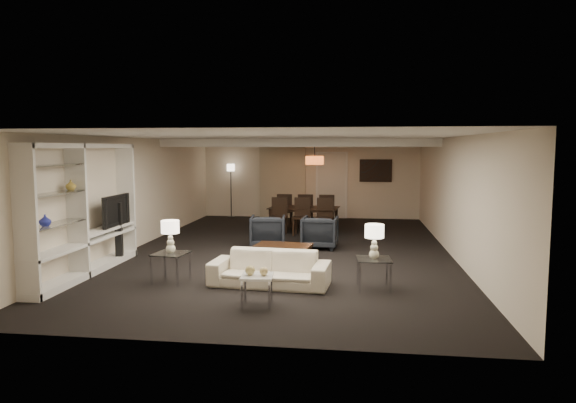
% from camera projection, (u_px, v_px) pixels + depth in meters
% --- Properties ---
extents(floor, '(11.00, 11.00, 0.00)m').
position_uv_depth(floor, '(288.00, 251.00, 11.38)').
color(floor, black).
rests_on(floor, ground).
extents(ceiling, '(7.00, 11.00, 0.02)m').
position_uv_depth(ceiling, '(288.00, 137.00, 11.12)').
color(ceiling, silver).
rests_on(ceiling, ground).
extents(wall_back, '(7.00, 0.02, 2.50)m').
position_uv_depth(wall_back, '(310.00, 179.00, 16.67)').
color(wall_back, beige).
rests_on(wall_back, ground).
extents(wall_front, '(7.00, 0.02, 2.50)m').
position_uv_depth(wall_front, '(225.00, 238.00, 5.83)').
color(wall_front, beige).
rests_on(wall_front, ground).
extents(wall_left, '(0.02, 11.00, 2.50)m').
position_uv_depth(wall_left, '(136.00, 193.00, 11.71)').
color(wall_left, beige).
rests_on(wall_left, ground).
extents(wall_right, '(0.02, 11.00, 2.50)m').
position_uv_depth(wall_right, '(453.00, 197.00, 10.79)').
color(wall_right, beige).
rests_on(wall_right, ground).
extents(ceiling_soffit, '(7.00, 4.00, 0.20)m').
position_uv_depth(ceiling_soffit, '(304.00, 143.00, 14.58)').
color(ceiling_soffit, silver).
rests_on(ceiling_soffit, ceiling).
extents(curtains, '(1.50, 0.12, 2.40)m').
position_uv_depth(curtains, '(282.00, 181.00, 16.72)').
color(curtains, beige).
rests_on(curtains, wall_back).
extents(door, '(0.90, 0.05, 2.10)m').
position_uv_depth(door, '(332.00, 186.00, 16.57)').
color(door, silver).
rests_on(door, wall_back).
extents(painting, '(0.95, 0.04, 0.65)m').
position_uv_depth(painting, '(376.00, 171.00, 16.33)').
color(painting, '#142D38').
rests_on(painting, wall_back).
extents(media_unit, '(0.38, 3.40, 2.35)m').
position_uv_depth(media_unit, '(85.00, 210.00, 9.13)').
color(media_unit, white).
rests_on(media_unit, wall_left).
extents(pendant_light, '(0.52, 0.52, 0.24)m').
position_uv_depth(pendant_light, '(315.00, 160.00, 14.59)').
color(pendant_light, '#D8591E').
rests_on(pendant_light, ceiling_soffit).
extents(sofa, '(2.02, 0.93, 0.57)m').
position_uv_depth(sofa, '(270.00, 269.00, 8.48)').
color(sofa, beige).
rests_on(sofa, floor).
extents(coffee_table, '(1.15, 0.76, 0.39)m').
position_uv_depth(coffee_table, '(283.00, 254.00, 10.07)').
color(coffee_table, black).
rests_on(coffee_table, floor).
extents(armchair_left, '(0.86, 0.88, 0.73)m').
position_uv_depth(armchair_left, '(268.00, 231.00, 11.81)').
color(armchair_left, black).
rests_on(armchair_left, floor).
extents(armchair_right, '(0.82, 0.85, 0.73)m').
position_uv_depth(armchair_right, '(320.00, 232.00, 11.65)').
color(armchair_right, black).
rests_on(armchair_right, floor).
extents(side_table_left, '(0.60, 0.60, 0.50)m').
position_uv_depth(side_table_left, '(171.00, 267.00, 8.71)').
color(side_table_left, silver).
rests_on(side_table_left, floor).
extents(side_table_right, '(0.57, 0.57, 0.50)m').
position_uv_depth(side_table_right, '(374.00, 274.00, 8.26)').
color(side_table_right, silver).
rests_on(side_table_right, floor).
extents(table_lamp_left, '(0.32, 0.32, 0.56)m').
position_uv_depth(table_lamp_left, '(170.00, 237.00, 8.65)').
color(table_lamp_left, white).
rests_on(table_lamp_left, side_table_left).
extents(table_lamp_right, '(0.34, 0.34, 0.56)m').
position_uv_depth(table_lamp_right, '(374.00, 242.00, 8.21)').
color(table_lamp_right, white).
rests_on(table_lamp_right, side_table_right).
extents(marble_table, '(0.49, 0.49, 0.45)m').
position_uv_depth(marble_table, '(257.00, 290.00, 7.40)').
color(marble_table, white).
rests_on(marble_table, floor).
extents(gold_gourd_a, '(0.14, 0.14, 0.14)m').
position_uv_depth(gold_gourd_a, '(250.00, 270.00, 7.39)').
color(gold_gourd_a, tan).
rests_on(gold_gourd_a, marble_table).
extents(gold_gourd_b, '(0.13, 0.13, 0.13)m').
position_uv_depth(gold_gourd_b, '(264.00, 271.00, 7.36)').
color(gold_gourd_b, tan).
rests_on(gold_gourd_b, marble_table).
extents(television, '(1.05, 0.14, 0.61)m').
position_uv_depth(television, '(111.00, 210.00, 10.05)').
color(television, black).
rests_on(television, media_unit).
extents(vase_blue, '(0.18, 0.18, 0.19)m').
position_uv_depth(vase_blue, '(45.00, 220.00, 7.96)').
color(vase_blue, '#2730AB').
rests_on(vase_blue, media_unit).
extents(vase_amber, '(0.17, 0.17, 0.18)m').
position_uv_depth(vase_amber, '(71.00, 185.00, 8.67)').
color(vase_amber, gold).
rests_on(vase_amber, media_unit).
extents(floor_speaker, '(0.15, 0.15, 1.20)m').
position_uv_depth(floor_speaker, '(119.00, 232.00, 10.21)').
color(floor_speaker, black).
rests_on(floor_speaker, floor).
extents(dining_table, '(1.95, 1.21, 0.65)m').
position_uv_depth(dining_table, '(304.00, 219.00, 14.03)').
color(dining_table, black).
rests_on(dining_table, floor).
extents(chair_nl, '(0.46, 0.46, 0.97)m').
position_uv_depth(chair_nl, '(278.00, 216.00, 13.45)').
color(chair_nl, black).
rests_on(chair_nl, floor).
extents(chair_nm, '(0.48, 0.48, 0.97)m').
position_uv_depth(chair_nm, '(301.00, 217.00, 13.37)').
color(chair_nm, black).
rests_on(chair_nm, floor).
extents(chair_nr, '(0.47, 0.47, 0.97)m').
position_uv_depth(chair_nr, '(324.00, 217.00, 13.29)').
color(chair_nr, black).
rests_on(chair_nr, floor).
extents(chair_fl, '(0.46, 0.46, 0.97)m').
position_uv_depth(chair_fl, '(285.00, 210.00, 14.73)').
color(chair_fl, black).
rests_on(chair_fl, floor).
extents(chair_fm, '(0.46, 0.46, 0.97)m').
position_uv_depth(chair_fm, '(306.00, 211.00, 14.65)').
color(chair_fm, black).
rests_on(chair_fm, floor).
extents(chair_fr, '(0.45, 0.45, 0.97)m').
position_uv_depth(chair_fr, '(327.00, 211.00, 14.57)').
color(chair_fr, black).
rests_on(chair_fr, floor).
extents(floor_lamp, '(0.30, 0.30, 1.75)m').
position_uv_depth(floor_lamp, '(231.00, 191.00, 16.75)').
color(floor_lamp, black).
rests_on(floor_lamp, floor).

